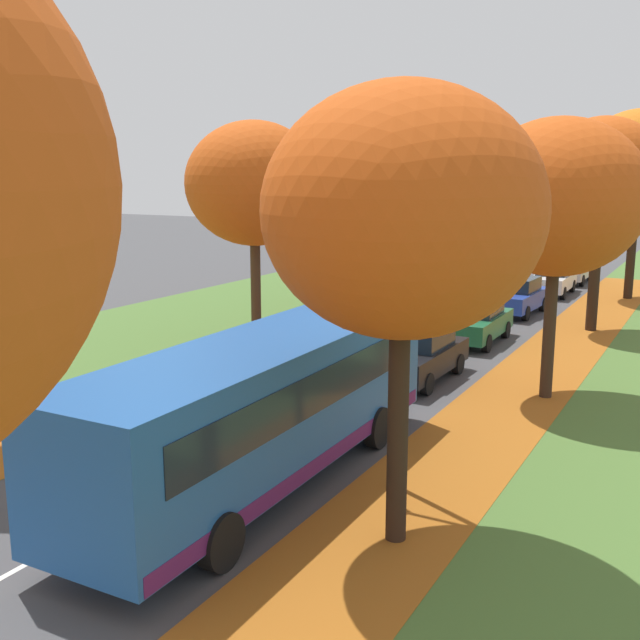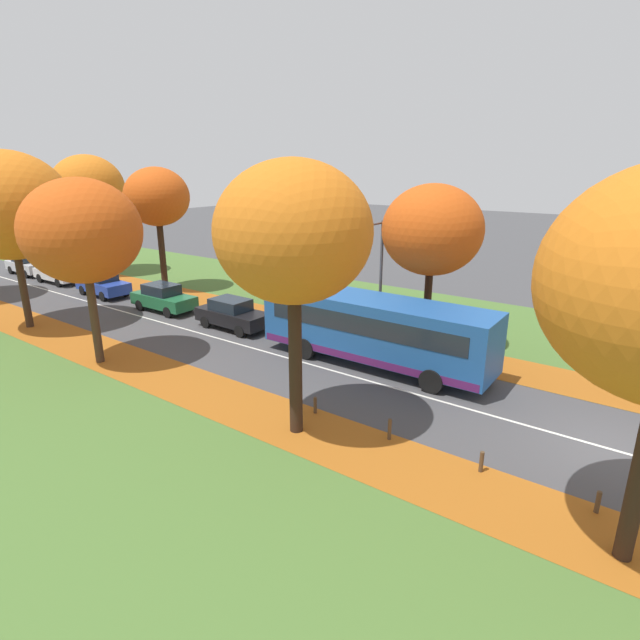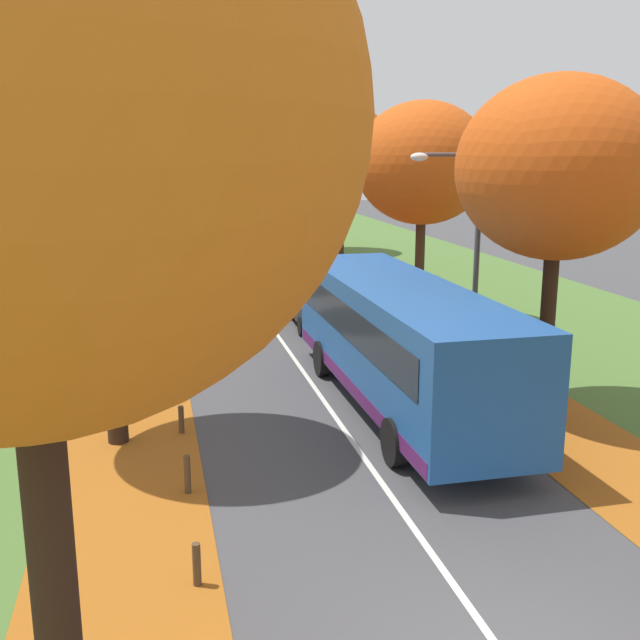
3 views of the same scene
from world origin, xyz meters
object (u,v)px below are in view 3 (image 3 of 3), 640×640
at_px(car_green_following, 287,276).
at_px(tree_left_distant, 127,150).
at_px(tree_right_near, 558,169).
at_px(car_silver_trailing, 242,232).
at_px(tree_left_near, 98,124).
at_px(bollard_fourth, 187,475).
at_px(car_black_lead, 317,303).
at_px(tree_left_far, 128,139).
at_px(tree_left_nearest, 12,117).
at_px(tree_right_distant, 308,136).
at_px(tree_left_mid, 106,156).
at_px(tree_right_far, 340,142).
at_px(streetlamp_right, 465,244).
at_px(bollard_third, 197,565).
at_px(car_white_fourth_in_line, 251,241).
at_px(tree_right_mid, 423,164).
at_px(bus, 400,338).
at_px(car_blue_third_in_line, 263,255).
at_px(bollard_fifth, 181,420).

bearing_deg(car_green_following, tree_left_distant, 116.30).
height_order(tree_right_near, car_silver_trailing, tree_right_near).
bearing_deg(tree_left_near, bollard_fourth, -64.84).
distance_m(car_black_lead, car_green_following, 5.78).
bearing_deg(tree_left_far, tree_left_nearest, -90.44).
bearing_deg(bollard_fourth, tree_right_distant, 74.18).
height_order(tree_left_mid, tree_right_far, tree_right_far).
distance_m(streetlamp_right, car_silver_trailing, 30.90).
height_order(tree_left_near, car_silver_trailing, tree_left_near).
bearing_deg(car_green_following, car_silver_trailing, 89.26).
height_order(tree_left_distant, bollard_third, tree_left_distant).
height_order(tree_left_far, tree_right_far, tree_left_far).
bearing_deg(streetlamp_right, tree_right_near, -58.68).
relative_size(tree_right_far, tree_right_distant, 0.91).
distance_m(tree_left_mid, bollard_fourth, 14.78).
bearing_deg(bollard_fourth, tree_left_distant, 92.69).
relative_size(streetlamp_right, car_white_fourth_in_line, 1.42).
bearing_deg(tree_right_mid, bus, -112.95).
bearing_deg(bollard_third, bollard_fourth, 89.49).
height_order(tree_right_distant, car_white_fourth_in_line, tree_right_distant).
bearing_deg(tree_right_mid, tree_right_far, 92.30).
height_order(tree_right_distant, car_green_following, tree_right_distant).
bearing_deg(tree_left_near, car_black_lead, 55.83).
distance_m(tree_left_near, tree_right_distant, 30.05).
height_order(tree_right_mid, car_green_following, tree_right_mid).
height_order(streetlamp_right, car_blue_third_in_line, streetlamp_right).
height_order(tree_right_near, tree_right_mid, tree_right_mid).
xyz_separation_m(bollard_third, bollard_fourth, (0.03, 2.97, 0.03)).
relative_size(tree_left_far, bollard_fourth, 12.73).
height_order(tree_left_far, tree_right_mid, tree_left_far).
height_order(tree_right_far, car_white_fourth_in_line, tree_right_far).
xyz_separation_m(tree_left_far, streetlamp_right, (8.35, -16.69, -2.69)).
relative_size(car_blue_third_in_line, car_white_fourth_in_line, 1.01).
relative_size(tree_left_mid, bollard_fourth, 11.07).
bearing_deg(tree_left_far, tree_left_distant, 91.85).
relative_size(tree_left_far, car_white_fourth_in_line, 2.17).
distance_m(tree_left_far, tree_right_mid, 13.53).
relative_size(tree_left_nearest, tree_right_distant, 0.95).
bearing_deg(tree_left_mid, car_black_lead, -11.70).
bearing_deg(tree_right_far, tree_right_distant, 87.83).
relative_size(tree_right_mid, tree_right_distant, 0.84).
xyz_separation_m(tree_right_near, bus, (-3.26, 0.93, -3.90)).
xyz_separation_m(tree_left_mid, car_blue_third_in_line, (6.74, 10.66, -4.97)).
distance_m(bus, car_green_following, 14.46).
xyz_separation_m(tree_right_near, tree_right_distant, (0.37, 28.44, 1.12)).
bearing_deg(tree_left_distant, bus, -76.52).
xyz_separation_m(bollard_fifth, car_white_fourth_in_line, (5.22, 27.51, 0.50)).
xyz_separation_m(tree_right_near, tree_right_mid, (0.44, 9.67, -0.07)).
xyz_separation_m(tree_left_near, tree_left_mid, (-0.43, 10.87, -0.71)).
distance_m(tree_left_nearest, car_black_lead, 20.68).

